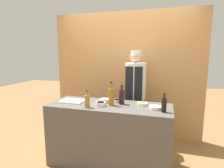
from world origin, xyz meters
The scene contains 14 objects.
ground_plane centered at (0.00, 0.00, 0.00)m, with size 14.00×14.00×0.00m, color olive.
cabinet_wall centered at (0.00, 1.09, 1.20)m, with size 2.86×0.18×2.40m.
counter centered at (0.00, 0.00, 0.46)m, with size 1.75×0.66×0.91m.
sauce_bowl_purple centered at (0.07, 0.17, 0.94)m, with size 0.13×0.13×0.04m.
sauce_bowl_green centered at (0.46, 0.10, 0.94)m, with size 0.14×0.14×0.04m.
sauce_bowl_red centered at (-0.11, 0.10, 0.94)m, with size 0.14×0.14×0.06m.
sauce_bowl_brown centered at (-0.10, -0.10, 0.94)m, with size 0.14×0.14×0.06m.
sauce_bowl_white centered at (0.64, -0.03, 0.94)m, with size 0.16×0.16×0.04m.
cutting_board centered at (-0.59, 0.00, 0.92)m, with size 0.36×0.25×0.02m.
bottle_wine centered at (0.16, 0.09, 1.02)m, with size 0.08×0.08×0.28m.
bottle_amber centered at (0.03, -0.02, 1.04)m, with size 0.08×0.08×0.34m.
bottle_soy centered at (0.75, -0.13, 1.01)m, with size 0.06×0.06×0.25m.
bottle_vinegar centered at (-0.25, -0.22, 1.01)m, with size 0.07×0.07×0.24m.
chef_center centered at (0.26, 0.68, 0.92)m, with size 0.35×0.35×1.69m.
Camera 1 is at (0.77, -2.47, 1.65)m, focal length 30.00 mm.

